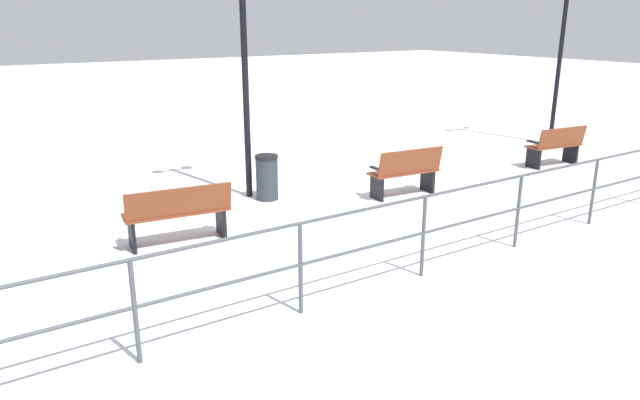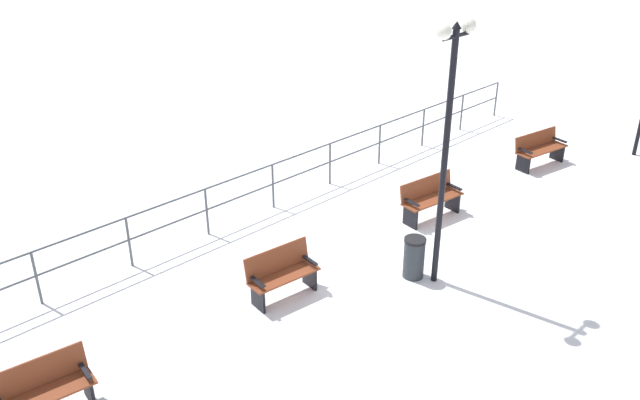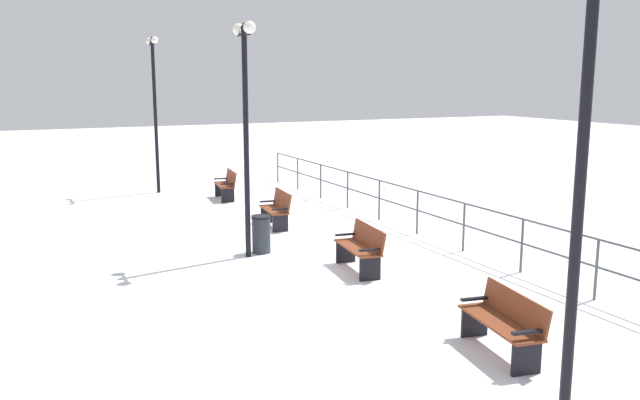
# 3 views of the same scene
# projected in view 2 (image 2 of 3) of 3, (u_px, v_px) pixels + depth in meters

# --- Properties ---
(ground_plane) EXTENTS (80.00, 80.00, 0.00)m
(ground_plane) POSITION_uv_depth(u_px,v_px,m) (367.00, 254.00, 13.63)
(ground_plane) COLOR white
(ground_plane) RESTS_ON ground
(bench_nearest) EXTENTS (0.66, 1.40, 0.91)m
(bench_nearest) POSITION_uv_depth(u_px,v_px,m) (44.00, 390.00, 9.43)
(bench_nearest) COLOR brown
(bench_nearest) RESTS_ON ground
(bench_second) EXTENTS (0.64, 1.40, 0.93)m
(bench_second) POSITION_uv_depth(u_px,v_px,m) (282.00, 273.00, 12.12)
(bench_second) COLOR brown
(bench_second) RESTS_ON ground
(bench_third) EXTENTS (0.71, 1.57, 0.91)m
(bench_third) POSITION_uv_depth(u_px,v_px,m) (430.00, 198.00, 14.87)
(bench_third) COLOR brown
(bench_third) RESTS_ON ground
(bench_fourth) EXTENTS (0.77, 1.62, 0.87)m
(bench_fourth) POSITION_uv_depth(u_px,v_px,m) (540.00, 148.00, 17.49)
(bench_fourth) COLOR brown
(bench_fourth) RESTS_ON ground
(lamppost_middle) EXTENTS (0.25, 0.93, 4.89)m
(lamppost_middle) POSITION_uv_depth(u_px,v_px,m) (449.00, 116.00, 11.31)
(lamppost_middle) COLOR black
(lamppost_middle) RESTS_ON ground
(waterfront_railing) EXTENTS (0.05, 18.37, 1.09)m
(waterfront_railing) POSITION_uv_depth(u_px,v_px,m) (273.00, 178.00, 15.19)
(waterfront_railing) COLOR #4C5156
(waterfront_railing) RESTS_ON ground
(trash_bin) EXTENTS (0.42, 0.42, 0.83)m
(trash_bin) POSITION_uv_depth(u_px,v_px,m) (414.00, 257.00, 12.72)
(trash_bin) COLOR #2D3338
(trash_bin) RESTS_ON ground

